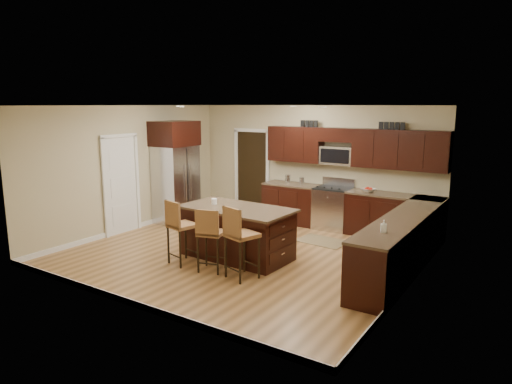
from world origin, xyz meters
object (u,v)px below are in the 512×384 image
Objects in this scene: range at (333,208)px; stool_mid at (210,233)px; refrigerator at (176,171)px; island at (237,234)px; stool_right at (239,234)px; stool_left at (179,225)px.

range is 3.62m from stool_mid.
refrigerator is at bearing 125.26° from stool_mid.
range is at bearing 78.38° from island.
stool_left is at bearing -162.78° from stool_right.
island is at bearing 68.00° from stool_left.
island is 1.93× the size of stool_mid.
refrigerator is at bearing 164.32° from stool_right.
range is 1.04× the size of stool_mid.
refrigerator is (-3.30, -1.45, 0.73)m from range.
stool_mid is (0.07, -0.84, 0.24)m from island.
stool_left is 1.05× the size of stool_mid.
island is at bearing 77.86° from stool_mid.
stool_right is 0.50× the size of refrigerator.
stool_left is at bearing -109.64° from range.
range is at bearing 63.75° from stool_mid.
stool_left is 1.24m from stool_right.
refrigerator reaches higher than island.
stool_left is 0.48× the size of refrigerator.
stool_right is at bearing 13.39° from stool_left.
stool_left is 2.97m from refrigerator.
refrigerator is (-2.03, 2.12, 0.50)m from stool_left.
stool_left reaches higher than island.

